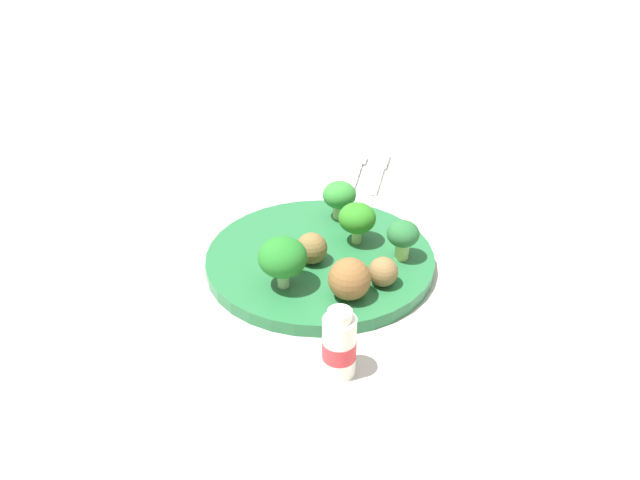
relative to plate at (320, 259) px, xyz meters
The scene contains 13 objects.
ground_plane 0.01m from the plate, ahead, with size 4.00×4.00×0.00m, color #B2B2AD.
plate is the anchor object (origin of this frame).
broccoli_floret_mid_left 0.10m from the plate, ahead, with size 0.04×0.04×0.05m.
broccoli_floret_back_left 0.11m from the plate, 84.43° to the right, with size 0.04×0.04×0.05m.
broccoli_floret_near_rim 0.09m from the plate, 159.25° to the left, with size 0.06×0.06×0.06m.
broccoli_floret_back_right 0.07m from the plate, 48.03° to the right, with size 0.05×0.05×0.05m.
meatball_mid_right 0.03m from the plate, 160.70° to the left, with size 0.04×0.04×0.04m, color brown.
meatball_back_right 0.10m from the plate, 148.95° to the right, with size 0.05×0.05×0.05m, color brown.
meatball_far_rim 0.10m from the plate, 121.02° to the right, with size 0.03×0.03×0.03m, color brown.
napkin 0.26m from the plate, ahead, with size 0.17×0.12×0.01m, color white.
fork 0.27m from the plate, ahead, with size 0.12×0.02×0.01m.
knife 0.27m from the plate, ahead, with size 0.15×0.02×0.01m.
yogurt_bottle 0.19m from the plate, 163.57° to the right, with size 0.03×0.03×0.08m.
Camera 1 is at (-0.67, -0.13, 0.45)m, focal length 37.10 mm.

